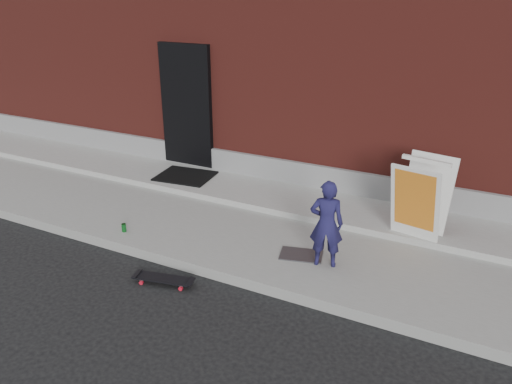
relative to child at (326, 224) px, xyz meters
The scene contains 10 objects.
ground 1.41m from the child, 140.73° to the right, with size 80.00×80.00×0.00m, color black.
sidewalk 1.36m from the child, 141.87° to the left, with size 20.00×3.00×0.15m, color gray.
apron 1.96m from the child, 119.79° to the left, with size 20.00×1.20×0.10m, color gray.
building 6.54m from the child, 98.55° to the left, with size 20.00×8.10×5.00m.
child is the anchor object (origin of this frame).
skateboard 2.16m from the child, 146.86° to the right, with size 0.79×0.36×0.09m.
pizza_sign 1.52m from the child, 52.58° to the left, with size 0.79×0.89×1.10m.
soda_can 3.00m from the child, behind, with size 0.07×0.07×0.12m, color #197D2B.
doormat 3.64m from the child, 153.73° to the left, with size 0.97×0.79×0.03m, color black.
utility_plate 0.67m from the child, 167.95° to the left, with size 0.56×0.36×0.02m, color #4A4A4F.
Camera 1 is at (2.67, -4.61, 3.51)m, focal length 35.00 mm.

